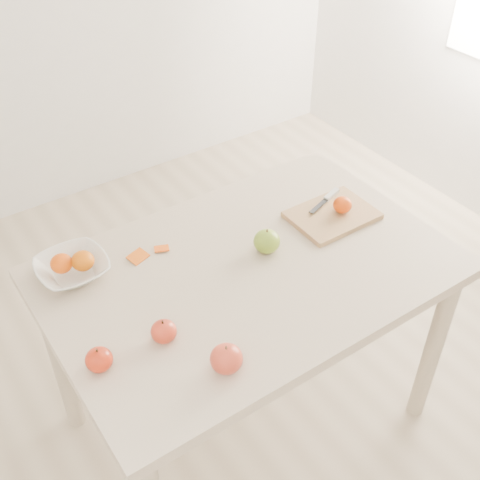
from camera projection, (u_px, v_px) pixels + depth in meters
ground at (247, 415)px, 2.27m from camera, size 3.50×3.50×0.00m
table at (249, 291)px, 1.86m from camera, size 1.20×0.80×0.75m
cutting_board at (332, 215)px, 1.98m from camera, size 0.28×0.20×0.02m
board_tangerine at (342, 205)px, 1.96m from camera, size 0.06×0.06×0.05m
fruit_bowl at (73, 269)px, 1.75m from camera, size 0.21×0.21×0.05m
bowl_tangerine_near at (61, 263)px, 1.73m from camera, size 0.06×0.06×0.06m
bowl_tangerine_far at (83, 261)px, 1.74m from camera, size 0.07×0.07×0.06m
orange_peel_a at (138, 258)px, 1.82m from camera, size 0.07×0.06×0.01m
orange_peel_b at (162, 249)px, 1.86m from camera, size 0.06×0.05×0.01m
paring_knife at (329, 196)px, 2.03m from camera, size 0.17×0.07×0.01m
apple_green at (267, 241)px, 1.83m from camera, size 0.08×0.08×0.07m
apple_red_d at (99, 360)px, 1.48m from camera, size 0.07×0.07×0.06m
apple_red_b at (164, 331)px, 1.56m from camera, size 0.07×0.07×0.06m
apple_red_c at (226, 359)px, 1.48m from camera, size 0.08×0.08×0.07m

